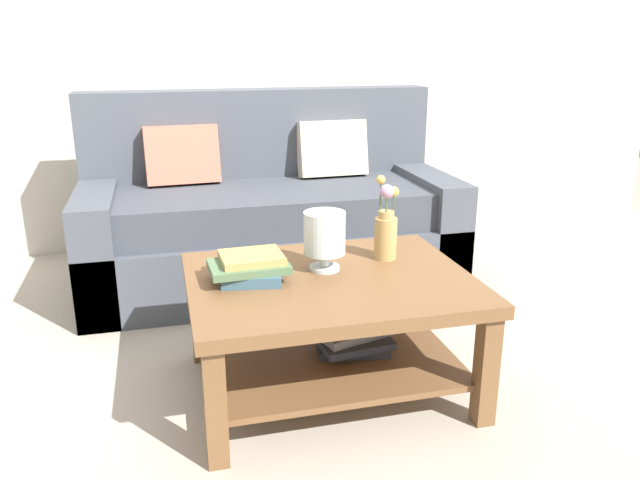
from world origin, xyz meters
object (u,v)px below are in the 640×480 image
Objects in this scene: coffee_table at (331,310)px; book_stack_main at (251,267)px; glass_hurricane_vase at (324,235)px; flower_pitcher at (386,229)px; couch at (269,218)px.

book_stack_main is (-0.30, 0.05, 0.19)m from coffee_table.
coffee_table is at bearing -85.28° from glass_hurricane_vase.
glass_hurricane_vase is (0.29, 0.04, 0.09)m from book_stack_main.
coffee_table is 0.40m from flower_pitcher.
couch is 1.25m from coffee_table.
couch reaches higher than glass_hurricane_vase.
book_stack_main is at bearing -169.80° from flower_pitcher.
coffee_table is (0.02, -1.25, -0.02)m from couch.
coffee_table is 4.59× the size of glass_hurricane_vase.
couch is at bearing 104.65° from flower_pitcher.
book_stack_main is at bearing -172.99° from glass_hurricane_vase.
book_stack_main is 0.87× the size of flower_pitcher.
couch is 1.17m from flower_pitcher.
couch reaches higher than coffee_table.
book_stack_main is at bearing 171.44° from coffee_table.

